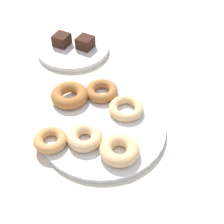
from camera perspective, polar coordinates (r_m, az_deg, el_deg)
The scene contains 11 objects.
ground_plane at distance 0.77m, azimuth -1.64°, elevation -3.28°, with size 2.40×2.40×0.00m, color beige.
donut_plate at distance 0.77m, azimuth -1.65°, elevation -2.97°, with size 0.31×0.31×0.01m, color silver.
donut_0 at distance 0.83m, azimuth -7.49°, elevation 3.16°, with size 0.10×0.10×0.03m, color #AD6B33.
donut_1 at distance 0.70m, azimuth 1.35°, elevation -6.91°, with size 0.09×0.09×0.03m, color #EABC84.
donut_2 at distance 0.84m, azimuth -1.87°, elevation 3.85°, with size 0.09×0.09×0.02m, color #AD6B33.
donut_3 at distance 0.73m, azimuth -5.00°, elevation -4.62°, with size 0.08×0.08×0.03m, color #EABC84.
donut_4 at distance 0.74m, azimuth -11.12°, elevation -5.01°, with size 0.08×0.08×0.02m, color tan.
donut_5 at distance 0.80m, azimuth 2.33°, elevation 0.87°, with size 0.09×0.09×0.02m, color #EABC84.
cake_plate at distance 1.04m, azimuth -7.07°, elevation 11.27°, with size 0.23×0.23×0.02m, color silver.
brownie_near at distance 1.04m, azimuth -9.13°, elevation 12.82°, with size 0.05×0.05×0.04m, color #381E14.
brownie_far at distance 1.02m, azimuth -4.90°, elevation 12.47°, with size 0.05×0.05×0.04m, color #381E14.
Camera 1 is at (0.40, -0.33, 0.58)m, focal length 50.31 mm.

